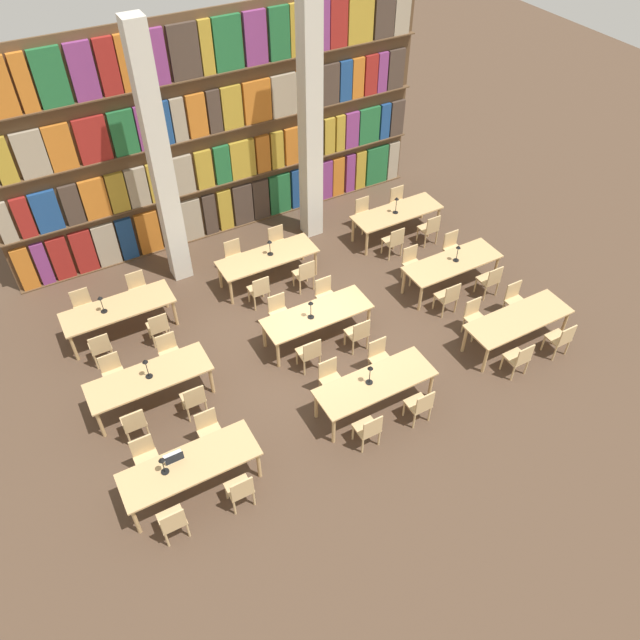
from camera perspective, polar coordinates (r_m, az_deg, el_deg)
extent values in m
plane|color=#4C3828|center=(13.76, -0.45, -1.47)|extent=(40.00, 40.00, 0.00)
cube|color=brown|center=(15.73, -9.27, 16.67)|extent=(10.85, 0.06, 5.50)
cube|color=brown|center=(17.12, -8.24, 8.51)|extent=(10.85, 0.35, 0.03)
cube|color=orange|center=(16.12, -25.39, 4.32)|extent=(0.38, 0.20, 1.14)
cube|color=#84387A|center=(16.12, -24.05, 4.80)|extent=(0.30, 0.20, 1.14)
cube|color=maroon|center=(16.12, -22.63, 5.31)|extent=(0.44, 0.20, 1.14)
cube|color=maroon|center=(16.14, -20.80, 5.95)|extent=(0.49, 0.20, 1.14)
cube|color=tan|center=(16.18, -18.97, 6.59)|extent=(0.53, 0.20, 1.14)
cube|color=navy|center=(16.23, -17.29, 7.17)|extent=(0.39, 0.20, 1.14)
cube|color=orange|center=(16.30, -15.44, 7.80)|extent=(0.56, 0.20, 1.14)
cube|color=#B7932D|center=(16.39, -13.65, 8.39)|extent=(0.39, 0.20, 1.14)
cube|color=tan|center=(16.50, -11.89, 8.97)|extent=(0.63, 0.20, 1.14)
cube|color=#47382D|center=(16.63, -10.08, 9.56)|extent=(0.33, 0.20, 1.14)
cube|color=#B7932D|center=(16.74, -8.72, 9.99)|extent=(0.36, 0.20, 1.14)
cube|color=#47382D|center=(16.88, -7.12, 10.49)|extent=(0.53, 0.20, 1.14)
cube|color=#47382D|center=(17.04, -5.50, 10.99)|extent=(0.45, 0.20, 1.14)
cube|color=#236B38|center=(17.23, -3.78, 11.50)|extent=(0.60, 0.20, 1.14)
cube|color=navy|center=(17.47, -1.86, 12.06)|extent=(0.54, 0.20, 1.14)
cube|color=#84387A|center=(17.74, 0.09, 12.62)|extent=(0.64, 0.20, 1.14)
cube|color=orange|center=(17.96, 1.58, 13.03)|extent=(0.35, 0.20, 1.14)
cube|color=#84387A|center=(18.14, 2.68, 13.33)|extent=(0.27, 0.20, 1.14)
cube|color=#B7932D|center=(18.30, 3.63, 13.58)|extent=(0.31, 0.20, 1.14)
cube|color=#236B38|center=(18.57, 5.12, 13.97)|extent=(0.69, 0.20, 1.14)
cube|color=tan|center=(18.85, 6.58, 14.34)|extent=(0.34, 0.20, 1.14)
cube|color=brown|center=(16.38, -8.73, 12.44)|extent=(10.85, 0.35, 0.03)
cube|color=tan|center=(15.42, -26.92, 7.99)|extent=(0.33, 0.20, 0.99)
cube|color=maroon|center=(15.42, -25.50, 8.51)|extent=(0.35, 0.20, 0.99)
cube|color=navy|center=(15.42, -23.74, 9.13)|extent=(0.56, 0.20, 0.99)
cube|color=#47382D|center=(15.44, -21.77, 9.82)|extent=(0.40, 0.20, 0.99)
cube|color=orange|center=(15.48, -19.93, 10.45)|extent=(0.57, 0.20, 0.99)
cube|color=#B7932D|center=(15.54, -18.08, 11.07)|extent=(0.42, 0.20, 0.99)
cube|color=tan|center=(15.61, -16.39, 11.63)|extent=(0.48, 0.20, 0.99)
cube|color=#B7932D|center=(15.70, -14.49, 12.23)|extent=(0.54, 0.20, 0.99)
cube|color=tan|center=(15.82, -12.51, 12.85)|extent=(0.53, 0.20, 0.99)
cube|color=#B7932D|center=(15.95, -10.60, 13.43)|extent=(0.42, 0.20, 0.99)
cube|color=#236B38|center=(16.08, -8.98, 13.91)|extent=(0.40, 0.20, 0.99)
cube|color=#B7932D|center=(16.25, -7.15, 14.43)|extent=(0.65, 0.20, 0.99)
cube|color=orange|center=(16.43, -5.32, 14.94)|extent=(0.36, 0.20, 0.99)
cube|color=#B7932D|center=(16.58, -4.02, 15.29)|extent=(0.34, 0.20, 0.99)
cube|color=orange|center=(16.79, -2.22, 15.77)|extent=(0.67, 0.20, 0.99)
cube|color=#47382D|center=(17.03, -0.45, 16.21)|extent=(0.40, 0.20, 0.99)
cube|color=#B7932D|center=(17.20, 0.77, 16.51)|extent=(0.30, 0.20, 0.99)
cube|color=#B7932D|center=(17.35, 1.77, 16.75)|extent=(0.26, 0.20, 0.99)
cube|color=#84387A|center=(17.52, 2.85, 17.00)|extent=(0.39, 0.20, 0.99)
cube|color=#236B38|center=(17.79, 4.42, 17.36)|extent=(0.63, 0.20, 0.99)
cube|color=navy|center=(18.05, 5.86, 17.67)|extent=(0.29, 0.20, 0.99)
cube|color=#47382D|center=(18.26, 6.95, 17.90)|extent=(0.42, 0.20, 0.99)
cube|color=brown|center=(15.72, -9.27, 16.72)|extent=(10.85, 0.35, 0.03)
cube|color=#B7932D|center=(14.76, -27.02, 12.90)|extent=(0.37, 0.20, 1.02)
cube|color=tan|center=(14.76, -24.94, 13.64)|extent=(0.60, 0.20, 1.02)
cube|color=orange|center=(14.79, -22.70, 14.41)|extent=(0.55, 0.20, 1.02)
cube|color=maroon|center=(14.86, -20.11, 15.26)|extent=(0.68, 0.20, 1.02)
cube|color=#236B38|center=(14.95, -17.58, 16.07)|extent=(0.55, 0.20, 1.02)
cube|color=#84387A|center=(15.04, -15.82, 16.60)|extent=(0.33, 0.20, 1.02)
cube|color=navy|center=(15.12, -14.23, 17.07)|extent=(0.38, 0.20, 1.02)
cube|color=tan|center=(15.21, -12.85, 17.47)|extent=(0.31, 0.20, 1.02)
cube|color=orange|center=(15.32, -11.25, 17.91)|extent=(0.44, 0.20, 1.02)
cube|color=#47382D|center=(15.44, -9.72, 18.33)|extent=(0.32, 0.20, 1.02)
cube|color=#B7932D|center=(15.58, -8.14, 18.74)|extent=(0.50, 0.20, 1.02)
cube|color=orange|center=(15.80, -5.83, 19.31)|extent=(0.70, 0.20, 1.02)
cube|color=tan|center=(16.06, -3.42, 19.87)|extent=(0.65, 0.20, 1.02)
cube|color=orange|center=(16.35, -1.12, 20.37)|extent=(0.67, 0.20, 1.02)
cube|color=#47382D|center=(16.62, 0.84, 20.77)|extent=(0.49, 0.20, 1.02)
cube|color=navy|center=(16.83, 2.26, 21.05)|extent=(0.34, 0.20, 1.02)
cube|color=orange|center=(17.00, 3.38, 21.26)|extent=(0.33, 0.20, 1.02)
cube|color=maroon|center=(17.20, 4.58, 21.48)|extent=(0.37, 0.20, 1.02)
cube|color=#84387A|center=(17.38, 5.62, 21.65)|extent=(0.28, 0.20, 1.02)
cube|color=#47382D|center=(17.61, 6.85, 21.86)|extent=(0.48, 0.20, 1.02)
cube|color=brown|center=(15.16, -9.90, 21.35)|extent=(10.85, 0.35, 0.03)
cube|color=orange|center=(14.20, -25.50, 19.03)|extent=(0.31, 0.20, 1.16)
cube|color=#236B38|center=(14.24, -23.46, 19.71)|extent=(0.61, 0.20, 1.16)
cube|color=#84387A|center=(14.31, -20.92, 20.51)|extent=(0.51, 0.20, 1.16)
cube|color=maroon|center=(14.38, -18.88, 21.13)|extent=(0.40, 0.20, 1.16)
cube|color=orange|center=(14.45, -17.40, 21.55)|extent=(0.29, 0.20, 1.16)
cube|color=#84387A|center=(14.57, -15.22, 22.15)|extent=(0.65, 0.20, 1.16)
cube|color=#47382D|center=(14.75, -12.37, 22.88)|extent=(0.66, 0.20, 1.16)
cube|color=#B7932D|center=(14.89, -10.43, 23.35)|extent=(0.28, 0.20, 1.16)
cube|color=#236B38|center=(15.05, -8.50, 23.79)|extent=(0.66, 0.20, 1.16)
cube|color=#84387A|center=(15.29, -6.01, 24.31)|extent=(0.53, 0.20, 1.16)
cube|color=#236B38|center=(15.52, -3.84, 24.73)|extent=(0.50, 0.20, 1.16)
cube|color=#B7932D|center=(15.72, -2.12, 25.04)|extent=(0.42, 0.20, 1.16)
cube|color=#84387A|center=(15.96, -0.22, 25.35)|extent=(0.55, 0.20, 1.16)
cube|color=maroon|center=(16.21, 1.60, 25.63)|extent=(0.46, 0.20, 1.16)
cube|color=#B7932D|center=(16.51, 3.64, 25.91)|extent=(0.69, 0.20, 1.16)
cube|color=#47382D|center=(16.87, 5.84, 26.19)|extent=(0.55, 0.20, 1.16)
cube|color=tan|center=(17.16, 7.45, 26.36)|extent=(0.44, 0.20, 1.16)
cube|color=beige|center=(14.09, -14.39, 13.64)|extent=(0.44, 0.44, 6.00)
cube|color=beige|center=(15.23, -0.89, 17.35)|extent=(0.44, 0.44, 6.00)
cube|color=tan|center=(11.02, -11.84, -12.81)|extent=(2.37, 0.83, 0.04)
cylinder|color=tan|center=(11.11, -16.47, -17.22)|extent=(0.07, 0.07, 0.71)
cylinder|color=tan|center=(11.29, -5.61, -13.02)|extent=(0.07, 0.07, 0.71)
cylinder|color=tan|center=(11.47, -17.46, -14.55)|extent=(0.07, 0.07, 0.71)
cylinder|color=tan|center=(11.66, -7.02, -10.58)|extent=(0.07, 0.07, 0.71)
cylinder|color=tan|center=(11.16, -14.40, -17.51)|extent=(0.04, 0.04, 0.41)
cylinder|color=tan|center=(11.18, -12.60, -16.84)|extent=(0.04, 0.04, 0.41)
cylinder|color=tan|center=(10.99, -13.81, -18.92)|extent=(0.04, 0.04, 0.41)
cylinder|color=tan|center=(11.00, -11.97, -18.24)|extent=(0.04, 0.04, 0.41)
cube|color=tan|center=(10.89, -13.39, -17.30)|extent=(0.42, 0.40, 0.04)
cube|color=tan|center=(10.59, -13.26, -17.49)|extent=(0.40, 0.03, 0.42)
cylinder|color=tan|center=(11.68, -14.18, -13.25)|extent=(0.04, 0.04, 0.41)
cylinder|color=tan|center=(11.67, -15.88, -13.87)|extent=(0.04, 0.04, 0.41)
cylinder|color=tan|center=(11.88, -14.71, -12.01)|extent=(0.04, 0.04, 0.41)
cylinder|color=tan|center=(11.87, -16.37, -12.62)|extent=(0.04, 0.04, 0.41)
cube|color=tan|center=(11.59, -15.49, -12.31)|extent=(0.42, 0.40, 0.04)
cube|color=tan|center=(11.52, -15.99, -10.98)|extent=(0.40, 0.03, 0.42)
cylinder|color=tan|center=(11.25, -8.54, -15.26)|extent=(0.04, 0.04, 0.41)
cylinder|color=tan|center=(11.30, -6.81, -14.56)|extent=(0.04, 0.04, 0.41)
cylinder|color=tan|center=(11.08, -7.82, -16.61)|extent=(0.04, 0.04, 0.41)
cylinder|color=tan|center=(11.13, -6.06, -15.88)|extent=(0.04, 0.04, 0.41)
cube|color=tan|center=(10.99, -7.42, -14.97)|extent=(0.42, 0.40, 0.04)
cube|color=tan|center=(10.70, -7.12, -15.08)|extent=(0.40, 0.03, 0.42)
cylinder|color=tan|center=(11.80, -8.68, -11.14)|extent=(0.04, 0.04, 0.41)
cylinder|color=tan|center=(11.75, -10.33, -11.78)|extent=(0.04, 0.04, 0.41)
cylinder|color=tan|center=(11.99, -9.32, -9.95)|extent=(0.04, 0.04, 0.41)
cylinder|color=tan|center=(11.95, -10.93, -10.58)|extent=(0.04, 0.04, 0.41)
cube|color=tan|center=(11.69, -9.95, -10.21)|extent=(0.42, 0.40, 0.04)
cube|color=tan|center=(11.62, -10.43, -8.89)|extent=(0.40, 0.03, 0.42)
cylinder|color=black|center=(10.99, -13.97, -13.30)|extent=(0.14, 0.14, 0.01)
cylinder|color=black|center=(10.86, -14.12, -12.83)|extent=(0.02, 0.02, 0.31)
cone|color=black|center=(10.70, -14.30, -12.25)|extent=(0.11, 0.11, 0.07)
cube|color=silver|center=(11.13, -13.26, -12.11)|extent=(0.32, 0.22, 0.01)
cube|color=black|center=(10.98, -13.15, -12.22)|extent=(0.32, 0.01, 0.20)
cube|color=tan|center=(11.93, 5.10, -5.70)|extent=(2.37, 0.83, 0.04)
cylinder|color=tan|center=(11.67, 1.26, -10.02)|extent=(0.07, 0.07, 0.71)
cylinder|color=tan|center=(12.52, 10.09, -5.90)|extent=(0.07, 0.07, 0.71)
cylinder|color=tan|center=(12.02, -0.35, -7.77)|extent=(0.07, 0.07, 0.71)
cylinder|color=tan|center=(12.85, 8.33, -3.94)|extent=(0.07, 0.07, 0.71)
cylinder|color=tan|center=(11.83, 3.03, -10.23)|extent=(0.04, 0.04, 0.41)
cylinder|color=tan|center=(11.96, 4.52, -9.53)|extent=(0.04, 0.04, 0.41)
cylinder|color=tan|center=(11.67, 3.91, -11.40)|extent=(0.04, 0.04, 0.41)
cylinder|color=tan|center=(11.80, 5.42, -10.67)|extent=(0.04, 0.04, 0.41)
cube|color=tan|center=(11.63, 4.28, -9.80)|extent=(0.42, 0.40, 0.04)
cube|color=tan|center=(11.36, 4.84, -9.76)|extent=(0.40, 0.03, 0.42)
cylinder|color=tan|center=(12.43, 2.22, -6.55)|extent=(0.04, 0.04, 0.41)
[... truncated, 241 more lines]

